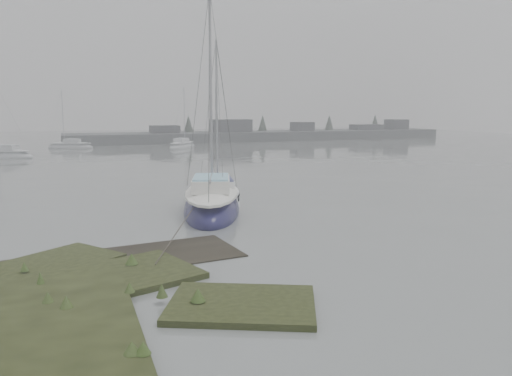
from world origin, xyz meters
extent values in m
plane|color=slate|center=(0.00, 30.00, 0.00)|extent=(160.00, 160.00, 0.00)
cube|color=#4C4F51|center=(26.00, 62.00, 0.60)|extent=(60.00, 8.00, 1.60)
cube|color=#424247|center=(10.00, 61.00, 1.40)|extent=(4.00, 3.00, 2.20)
cube|color=#424247|center=(20.00, 61.00, 1.80)|extent=(6.00, 3.00, 3.00)
cube|color=#424247|center=(32.00, 61.00, 1.55)|extent=(3.00, 3.00, 2.50)
cube|color=#424247|center=(44.00, 61.00, 1.30)|extent=(5.00, 3.00, 2.00)
cube|color=#424247|center=(50.00, 61.00, 1.70)|extent=(3.00, 3.00, 2.80)
cone|color=#384238|center=(14.00, 63.00, 2.20)|extent=(2.00, 2.00, 3.50)
cone|color=#384238|center=(26.00, 63.00, 2.20)|extent=(2.00, 2.00, 3.50)
cone|color=#384238|center=(38.00, 63.00, 2.20)|extent=(2.00, 2.00, 3.50)
cone|color=#384238|center=(47.00, 63.00, 2.20)|extent=(2.00, 2.00, 3.50)
ellipsoid|color=#16143E|center=(2.95, 10.91, 0.13)|extent=(4.80, 8.25, 1.90)
ellipsoid|color=white|center=(2.95, 10.91, 0.90)|extent=(4.00, 7.14, 0.54)
cube|color=white|center=(2.85, 10.59, 1.37)|extent=(2.41, 3.07, 0.56)
cube|color=#95CEE8|center=(2.85, 10.59, 1.68)|extent=(2.23, 2.82, 0.09)
cylinder|color=#939399|center=(3.25, 11.88, 5.77)|extent=(0.12, 0.12, 8.96)
cylinder|color=#939399|center=(2.79, 10.38, 1.68)|extent=(1.03, 3.02, 0.10)
ellipsoid|color=white|center=(3.79, 12.56, 0.11)|extent=(3.34, 6.57, 1.52)
ellipsoid|color=white|center=(3.79, 12.56, 0.72)|extent=(2.77, 5.69, 0.43)
cube|color=white|center=(3.74, 12.30, 1.09)|extent=(1.77, 2.39, 0.45)
cube|color=navy|center=(3.74, 12.30, 1.34)|extent=(1.64, 2.19, 0.07)
cylinder|color=#939399|center=(3.96, 13.35, 4.62)|extent=(0.10, 0.10, 7.17)
cylinder|color=#939399|center=(3.70, 12.12, 1.34)|extent=(0.61, 2.47, 0.08)
ellipsoid|color=silver|center=(-9.10, 43.81, 0.10)|extent=(6.10, 4.65, 1.44)
ellipsoid|color=silver|center=(-9.10, 43.81, 0.68)|extent=(5.24, 3.93, 0.41)
cube|color=silver|center=(-8.88, 43.68, 1.03)|extent=(2.39, 2.11, 0.42)
cube|color=#AEB4B9|center=(-8.88, 43.68, 1.27)|extent=(2.20, 1.96, 0.07)
cylinder|color=#939399|center=(-8.73, 43.60, 1.27)|extent=(2.09, 1.25, 0.08)
ellipsoid|color=#B5BBBE|center=(10.20, 50.30, 0.10)|extent=(5.11, 5.63, 1.39)
ellipsoid|color=white|center=(10.20, 50.30, 0.66)|extent=(4.35, 4.82, 0.39)
cube|color=white|center=(10.05, 50.11, 1.00)|extent=(2.20, 2.30, 0.41)
cube|color=#B1B8BE|center=(10.05, 50.11, 1.23)|extent=(2.03, 2.12, 0.07)
cylinder|color=#939399|center=(10.67, 50.87, 4.22)|extent=(0.09, 0.09, 6.56)
cylinder|color=#939399|center=(9.94, 49.98, 1.23)|extent=(1.52, 1.82, 0.07)
ellipsoid|color=#A3A7AB|center=(-2.91, 54.39, 0.09)|extent=(5.79, 3.47, 1.34)
ellipsoid|color=silver|center=(-2.91, 54.39, 0.63)|extent=(5.01, 2.90, 0.38)
cube|color=silver|center=(-2.69, 54.32, 0.96)|extent=(2.16, 1.72, 0.39)
cube|color=silver|center=(-2.69, 54.32, 1.18)|extent=(1.99, 1.59, 0.06)
cylinder|color=#939399|center=(-3.58, 54.62, 4.05)|extent=(0.09, 0.09, 6.29)
cylinder|color=#939399|center=(-2.54, 54.27, 1.18)|extent=(2.11, 0.77, 0.07)
camera|label=1|loc=(-3.24, -11.35, 4.74)|focal=35.00mm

